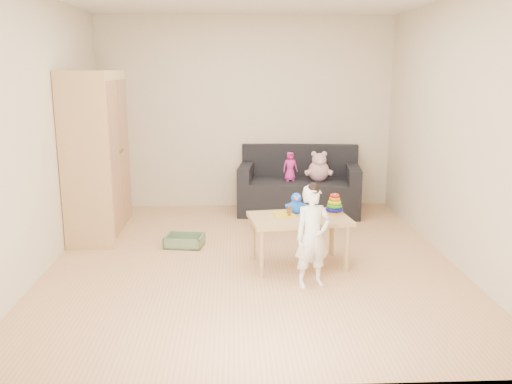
{
  "coord_description": "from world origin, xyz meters",
  "views": [
    {
      "loc": [
        -0.19,
        -5.22,
        1.91
      ],
      "look_at": [
        0.05,
        0.25,
        0.65
      ],
      "focal_mm": 38.0,
      "sensor_mm": 36.0,
      "label": 1
    }
  ],
  "objects_px": {
    "wardrobe": "(96,156)",
    "sofa": "(299,196)",
    "play_table": "(299,241)",
    "toddler": "(313,238)"
  },
  "relations": [
    {
      "from": "sofa",
      "to": "play_table",
      "type": "relative_size",
      "value": 1.67
    },
    {
      "from": "wardrobe",
      "to": "sofa",
      "type": "bearing_deg",
      "value": 20.78
    },
    {
      "from": "wardrobe",
      "to": "sofa",
      "type": "xyz_separation_m",
      "value": [
        2.42,
        0.92,
        -0.72
      ]
    },
    {
      "from": "play_table",
      "to": "wardrobe",
      "type": "bearing_deg",
      "value": 153.63
    },
    {
      "from": "wardrobe",
      "to": "toddler",
      "type": "height_order",
      "value": "wardrobe"
    },
    {
      "from": "play_table",
      "to": "toddler",
      "type": "height_order",
      "value": "toddler"
    },
    {
      "from": "play_table",
      "to": "toddler",
      "type": "bearing_deg",
      "value": -83.56
    },
    {
      "from": "sofa",
      "to": "play_table",
      "type": "distance_m",
      "value": 2.02
    },
    {
      "from": "sofa",
      "to": "play_table",
      "type": "bearing_deg",
      "value": -89.42
    },
    {
      "from": "wardrobe",
      "to": "toddler",
      "type": "distance_m",
      "value": 2.79
    }
  ]
}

